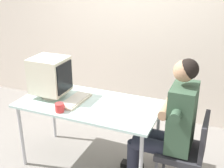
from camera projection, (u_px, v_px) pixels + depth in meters
The scene contains 8 objects.
ground_plane at pixel (91, 162), 3.22m from camera, with size 12.00×12.00×0.00m, color gray.
wall_back at pixel (156, 11), 3.75m from camera, with size 8.00×0.10×3.00m, color beige.
desk at pixel (89, 108), 2.97m from camera, with size 1.45×0.73×0.74m.
crt_monitor at pixel (50, 76), 3.01m from camera, with size 0.37×0.33×0.43m.
keyboard at pixel (75, 100), 2.96m from camera, with size 0.19×0.41×0.03m.
office_chair at pixel (187, 149), 2.68m from camera, with size 0.42×0.42×0.81m.
person_seated at pixel (170, 122), 2.65m from camera, with size 0.72×0.57×1.33m.
desk_mug at pixel (60, 108), 2.75m from camera, with size 0.09×0.10×0.09m.
Camera 1 is at (1.24, -2.36, 2.03)m, focal length 46.02 mm.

